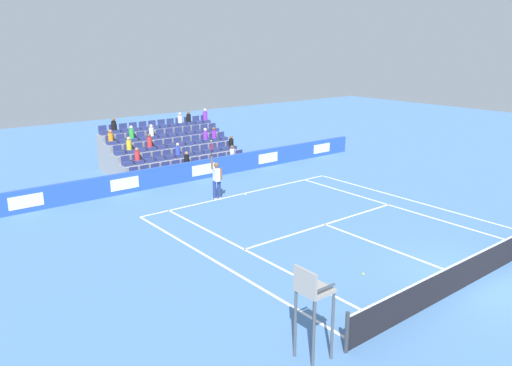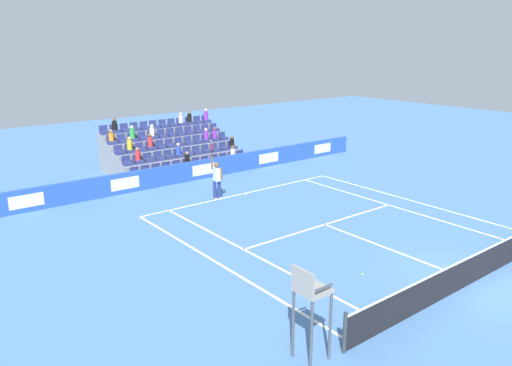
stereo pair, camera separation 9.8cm
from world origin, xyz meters
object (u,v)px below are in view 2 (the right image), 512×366
tennis_net (476,267)px  tennis_player (217,179)px  umpire_chair (310,300)px  loose_tennis_ball (362,274)px

tennis_net → tennis_player: tennis_player is taller
umpire_chair → loose_tennis_ball: size_ratio=34.41×
tennis_net → loose_tennis_ball: size_ratio=176.03×
tennis_player → umpire_chair: 12.73m
tennis_net → loose_tennis_ball: bearing=-45.6°
tennis_net → tennis_player: (1.53, -11.95, 0.50)m
tennis_player → loose_tennis_ball: (0.85, 9.52, -0.96)m
tennis_player → loose_tennis_ball: bearing=84.9°
tennis_player → umpire_chair: bearing=65.7°
loose_tennis_ball → tennis_net: bearing=134.4°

